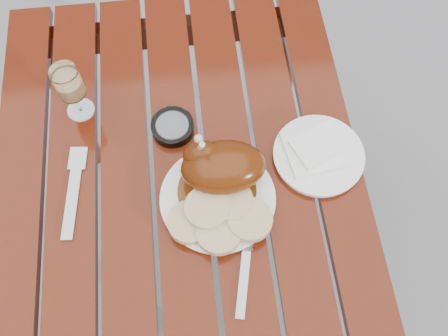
{
  "coord_description": "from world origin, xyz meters",
  "views": [
    {
      "loc": [
        0.05,
        -0.39,
        1.73
      ],
      "look_at": [
        0.1,
        0.07,
        0.78
      ],
      "focal_mm": 40.0,
      "sensor_mm": 36.0,
      "label": 1
    }
  ],
  "objects_px": {
    "table": "(192,258)",
    "wine_glass": "(72,92)",
    "side_plate": "(318,156)",
    "ashtray": "(173,127)",
    "dinner_plate": "(218,199)"
  },
  "relations": [
    {
      "from": "table",
      "to": "wine_glass",
      "type": "height_order",
      "value": "wine_glass"
    },
    {
      "from": "table",
      "to": "side_plate",
      "type": "xyz_separation_m",
      "value": [
        0.31,
        0.09,
        0.38
      ]
    },
    {
      "from": "ashtray",
      "to": "wine_glass",
      "type": "bearing_deg",
      "value": 159.82
    },
    {
      "from": "wine_glass",
      "to": "side_plate",
      "type": "xyz_separation_m",
      "value": [
        0.52,
        -0.18,
        -0.07
      ]
    },
    {
      "from": "wine_glass",
      "to": "ashtray",
      "type": "distance_m",
      "value": 0.23
    },
    {
      "from": "side_plate",
      "to": "ashtray",
      "type": "xyz_separation_m",
      "value": [
        -0.31,
        0.11,
        0.0
      ]
    },
    {
      "from": "table",
      "to": "wine_glass",
      "type": "xyz_separation_m",
      "value": [
        -0.21,
        0.27,
        0.45
      ]
    },
    {
      "from": "table",
      "to": "ashtray",
      "type": "distance_m",
      "value": 0.43
    },
    {
      "from": "side_plate",
      "to": "ashtray",
      "type": "relative_size",
      "value": 2.07
    },
    {
      "from": "wine_glass",
      "to": "ashtray",
      "type": "bearing_deg",
      "value": -20.18
    },
    {
      "from": "side_plate",
      "to": "table",
      "type": "bearing_deg",
      "value": -164.21
    },
    {
      "from": "table",
      "to": "side_plate",
      "type": "relative_size",
      "value": 5.98
    },
    {
      "from": "side_plate",
      "to": "ashtray",
      "type": "height_order",
      "value": "ashtray"
    },
    {
      "from": "ashtray",
      "to": "side_plate",
      "type": "bearing_deg",
      "value": -18.68
    },
    {
      "from": "dinner_plate",
      "to": "side_plate",
      "type": "distance_m",
      "value": 0.24
    }
  ]
}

